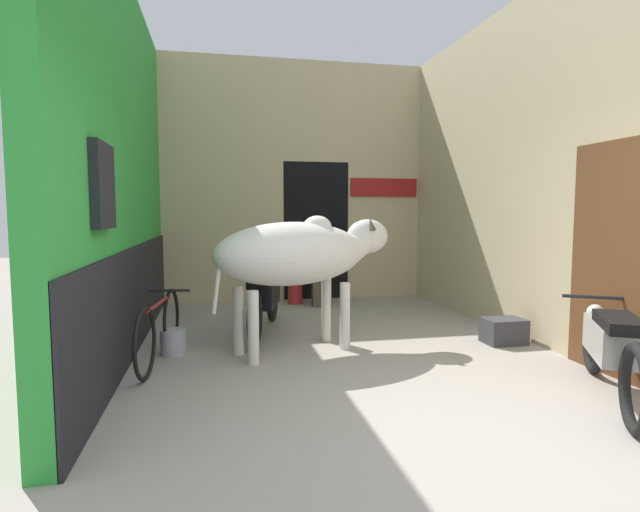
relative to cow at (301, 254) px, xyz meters
name	(u,v)px	position (x,y,z in m)	size (l,w,h in m)	color
ground_plane	(433,446)	(0.44, -2.34, -1.03)	(30.00, 30.00, 0.00)	#9E9389
wall_left_shopfront	(122,169)	(-1.81, 0.37, 0.88)	(0.25, 5.43, 3.95)	green
wall_back_with_doorway	(301,200)	(0.57, 3.35, 0.64)	(4.33, 0.93, 3.95)	#C6B289
wall_right_with_door	(516,172)	(2.70, 0.33, 0.92)	(0.22, 5.43, 3.95)	#C6B289
cow	(301,254)	(0.00, 0.00, 0.00)	(2.13, 1.22, 1.43)	silver
motorcycle_near	(612,346)	(2.15, -1.87, -0.61)	(1.04, 1.74, 0.74)	black
motorcycle_far	(265,298)	(-0.31, 0.84, -0.61)	(0.70, 1.95, 0.75)	black
bicycle	(160,329)	(-1.42, -0.15, -0.70)	(0.44, 1.65, 0.66)	black
shopkeeper_seated	(320,269)	(0.73, 2.49, -0.45)	(0.42, 0.33, 1.12)	brown
plastic_stool	(295,291)	(0.36, 2.71, -0.82)	(0.33, 0.33, 0.39)	red
crate	(504,331)	(2.27, -0.19, -0.89)	(0.44, 0.32, 0.28)	#38383D
bucket	(173,342)	(-1.32, 0.11, -0.90)	(0.26, 0.26, 0.26)	#A8A8B2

